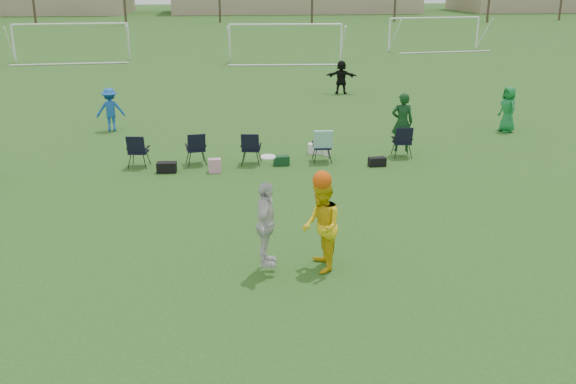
{
  "coord_description": "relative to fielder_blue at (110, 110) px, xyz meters",
  "views": [
    {
      "loc": [
        -0.45,
        -10.55,
        5.28
      ],
      "look_at": [
        0.84,
        1.4,
        1.25
      ],
      "focal_mm": 40.0,
      "sensor_mm": 36.0,
      "label": 1
    }
  ],
  "objects": [
    {
      "name": "ground",
      "position": [
        4.35,
        -12.77,
        -0.77
      ],
      "size": [
        260.0,
        260.0,
        0.0
      ],
      "primitive_type": "plane",
      "color": "#245119",
      "rests_on": "ground"
    },
    {
      "name": "goal_left",
      "position": [
        -5.65,
        21.23,
        1.15
      ],
      "size": [
        7.39,
        0.76,
        2.46
      ],
      "rotation": [
        0.0,
        0.0,
        0.09
      ],
      "color": "white",
      "rests_on": "ground"
    },
    {
      "name": "goal_right",
      "position": [
        20.35,
        25.23,
        1.15
      ],
      "size": [
        7.35,
        1.14,
        2.46
      ],
      "rotation": [
        0.0,
        0.0,
        0.14
      ],
      "color": "white",
      "rests_on": "ground"
    },
    {
      "name": "fielder_green_far",
      "position": [
        14.15,
        -1.67,
        0.04
      ],
      "size": [
        0.63,
        0.86,
        1.63
      ],
      "primitive_type": "imported",
      "rotation": [
        0.0,
        0.0,
        -1.43
      ],
      "color": "#147533",
      "rests_on": "ground"
    },
    {
      "name": "fielder_black",
      "position": [
        9.71,
        6.79,
        0.02
      ],
      "size": [
        1.54,
        0.81,
        1.58
      ],
      "primitive_type": "imported",
      "rotation": [
        0.0,
        0.0,
        2.9
      ],
      "color": "black",
      "rests_on": "ground"
    },
    {
      "name": "sideline_setup",
      "position": [
        6.11,
        -4.74,
        -0.2
      ],
      "size": [
        8.67,
        2.05,
        1.96
      ],
      "color": "#0E3616",
      "rests_on": "ground"
    },
    {
      "name": "fielder_blue",
      "position": [
        0.0,
        0.0,
        0.0
      ],
      "size": [
        1.1,
        0.77,
        1.55
      ],
      "primitive_type": "imported",
      "rotation": [
        0.0,
        0.0,
        3.35
      ],
      "color": "#1650AC",
      "rests_on": "ground"
    },
    {
      "name": "center_contest",
      "position": [
        5.33,
        -12.37,
        0.17
      ],
      "size": [
        1.66,
        1.0,
        2.27
      ],
      "color": "silver",
      "rests_on": "ground"
    },
    {
      "name": "goal_mid",
      "position": [
        8.35,
        19.23,
        1.15
      ],
      "size": [
        7.4,
        0.63,
        2.46
      ],
      "rotation": [
        0.0,
        0.0,
        -0.07
      ],
      "color": "white",
      "rests_on": "ground"
    }
  ]
}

